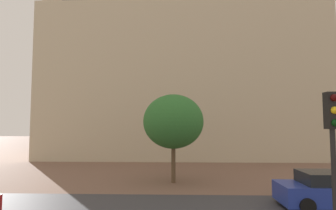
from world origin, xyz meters
name	(u,v)px	position (x,y,z in m)	size (l,w,h in m)	color
ground_plane	(174,197)	(0.00, 10.00, 0.00)	(120.00, 120.00, 0.00)	brown
landmark_building	(184,75)	(1.03, 28.38, 9.57)	(29.63, 14.23, 33.19)	beige
car_blue	(331,190)	(6.87, 8.51, 0.74)	(4.48, 2.02, 1.54)	#23389E
traffic_light_pole	(333,147)	(3.87, 3.06, 3.10)	(0.28, 0.34, 4.42)	black
tree_curb_far	(173,122)	(-0.08, 13.06, 3.77)	(3.77, 3.77, 5.48)	brown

